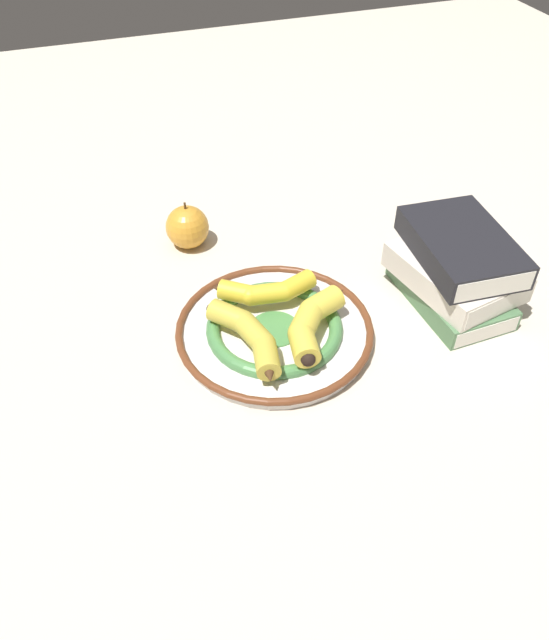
{
  "coord_description": "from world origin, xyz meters",
  "views": [
    {
      "loc": [
        0.2,
        0.67,
        0.68
      ],
      "look_at": [
        -0.02,
        0.01,
        0.04
      ],
      "focal_mm": 35.0,
      "sensor_mm": 36.0,
      "label": 1
    }
  ],
  "objects_px": {
    "banana_c": "(251,336)",
    "apple": "(187,227)",
    "banana_b": "(312,322)",
    "banana_a": "(266,291)",
    "book_stack": "(457,269)",
    "decorative_bowl": "(274,330)"
  },
  "relations": [
    {
      "from": "banana_c",
      "to": "apple",
      "type": "relative_size",
      "value": 2.01
    },
    {
      "from": "banana_b",
      "to": "banana_c",
      "type": "height_order",
      "value": "banana_b"
    },
    {
      "from": "banana_a",
      "to": "apple",
      "type": "xyz_separation_m",
      "value": [
        0.08,
        -0.22,
        -0.01
      ]
    },
    {
      "from": "banana_a",
      "to": "book_stack",
      "type": "xyz_separation_m",
      "value": [
        -0.3,
        0.07,
        0.02
      ]
    },
    {
      "from": "decorative_bowl",
      "to": "banana_c",
      "type": "xyz_separation_m",
      "value": [
        0.05,
        0.03,
        0.03
      ]
    },
    {
      "from": "book_stack",
      "to": "banana_b",
      "type": "bearing_deg",
      "value": -88.59
    },
    {
      "from": "banana_c",
      "to": "book_stack",
      "type": "distance_m",
      "value": 0.35
    },
    {
      "from": "banana_a",
      "to": "book_stack",
      "type": "relative_size",
      "value": 0.76
    },
    {
      "from": "banana_a",
      "to": "apple",
      "type": "bearing_deg",
      "value": 117.15
    },
    {
      "from": "decorative_bowl",
      "to": "banana_a",
      "type": "distance_m",
      "value": 0.07
    },
    {
      "from": "banana_b",
      "to": "book_stack",
      "type": "height_order",
      "value": "book_stack"
    },
    {
      "from": "decorative_bowl",
      "to": "banana_b",
      "type": "height_order",
      "value": "banana_b"
    },
    {
      "from": "decorative_bowl",
      "to": "banana_c",
      "type": "bearing_deg",
      "value": 34.92
    },
    {
      "from": "banana_c",
      "to": "book_stack",
      "type": "bearing_deg",
      "value": -100.84
    },
    {
      "from": "banana_a",
      "to": "banana_b",
      "type": "relative_size",
      "value": 1.21
    },
    {
      "from": "banana_a",
      "to": "book_stack",
      "type": "distance_m",
      "value": 0.31
    },
    {
      "from": "banana_a",
      "to": "book_stack",
      "type": "height_order",
      "value": "book_stack"
    },
    {
      "from": "banana_c",
      "to": "apple",
      "type": "xyz_separation_m",
      "value": [
        0.02,
        -0.31,
        -0.01
      ]
    },
    {
      "from": "apple",
      "to": "decorative_bowl",
      "type": "bearing_deg",
      "value": 104.06
    },
    {
      "from": "banana_a",
      "to": "banana_c",
      "type": "xyz_separation_m",
      "value": [
        0.05,
        0.09,
        0.0
      ]
    },
    {
      "from": "book_stack",
      "to": "apple",
      "type": "xyz_separation_m",
      "value": [
        0.37,
        -0.29,
        -0.02
      ]
    },
    {
      "from": "banana_b",
      "to": "banana_c",
      "type": "distance_m",
      "value": 0.1
    }
  ]
}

